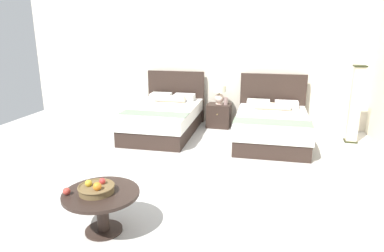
% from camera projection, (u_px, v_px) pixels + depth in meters
% --- Properties ---
extents(ground_plane, '(9.75, 9.54, 0.02)m').
position_uv_depth(ground_plane, '(194.00, 171.00, 5.39)').
color(ground_plane, '#BBB7B2').
extents(wall_back, '(9.75, 0.12, 2.89)m').
position_uv_depth(wall_back, '(227.00, 59.00, 7.75)').
color(wall_back, silver).
rests_on(wall_back, ground).
extents(bed_near_window, '(1.38, 2.19, 1.17)m').
position_uv_depth(bed_near_window, '(164.00, 118.00, 7.23)').
color(bed_near_window, '#2E211B').
rests_on(bed_near_window, ground).
extents(bed_near_corner, '(1.44, 2.10, 1.19)m').
position_uv_depth(bed_near_corner, '(271.00, 126.00, 6.71)').
color(bed_near_corner, '#2E211B').
rests_on(bed_near_corner, ground).
extents(nightstand, '(0.51, 0.42, 0.51)m').
position_uv_depth(nightstand, '(219.00, 116.00, 7.66)').
color(nightstand, '#2E211B').
rests_on(nightstand, ground).
extents(table_lamp, '(0.27, 0.27, 0.42)m').
position_uv_depth(table_lamp, '(219.00, 93.00, 7.54)').
color(table_lamp, beige).
rests_on(table_lamp, nightstand).
extents(vase, '(0.09, 0.09, 0.16)m').
position_uv_depth(vase, '(226.00, 101.00, 7.50)').
color(vase, gray).
rests_on(vase, nightstand).
extents(coffee_table, '(0.81, 0.81, 0.47)m').
position_uv_depth(coffee_table, '(102.00, 202.00, 3.71)').
color(coffee_table, '#2E211B').
rests_on(coffee_table, ground).
extents(fruit_bowl, '(0.39, 0.39, 0.15)m').
position_uv_depth(fruit_bowl, '(96.00, 188.00, 3.66)').
color(fruit_bowl, brown).
rests_on(fruit_bowl, coffee_table).
extents(loose_apple, '(0.08, 0.08, 0.08)m').
position_uv_depth(loose_apple, '(67.00, 191.00, 3.61)').
color(loose_apple, '#B23A2F').
rests_on(loose_apple, coffee_table).
extents(floor_lamp_corner, '(0.23, 0.23, 1.47)m').
position_uv_depth(floor_lamp_corner, '(355.00, 105.00, 6.54)').
color(floor_lamp_corner, black).
rests_on(floor_lamp_corner, ground).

